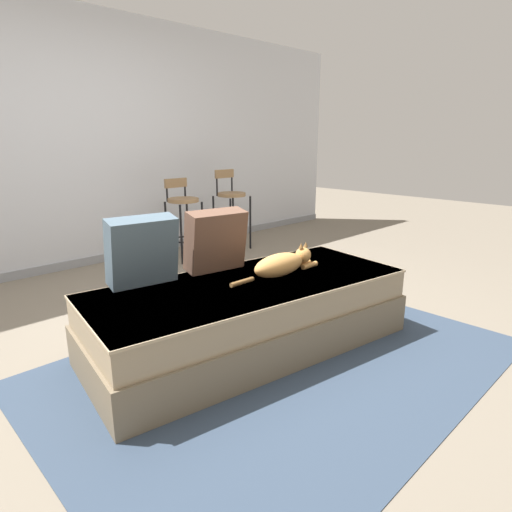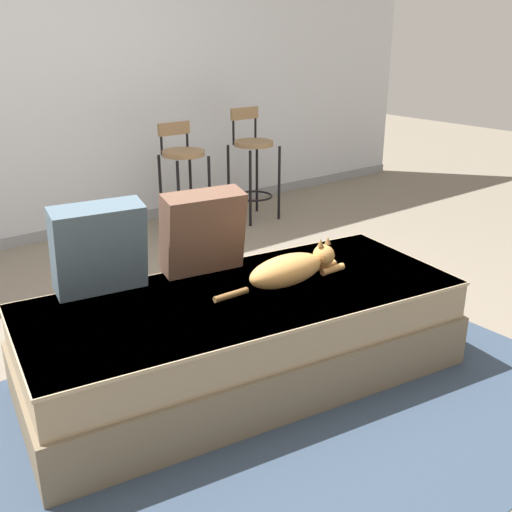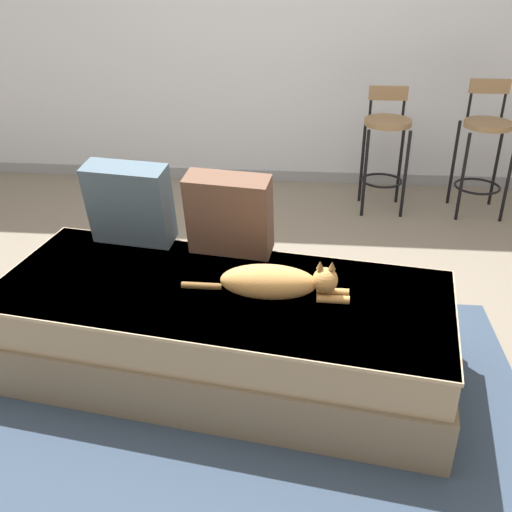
% 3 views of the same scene
% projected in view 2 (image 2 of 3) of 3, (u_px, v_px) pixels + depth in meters
% --- Properties ---
extents(ground_plane, '(16.00, 16.00, 0.00)m').
position_uv_depth(ground_plane, '(200.00, 345.00, 3.24)').
color(ground_plane, slate).
rests_on(ground_plane, ground).
extents(wall_back_panel, '(8.00, 0.10, 2.60)m').
position_uv_depth(wall_back_panel, '(30.00, 72.00, 4.44)').
color(wall_back_panel, silver).
rests_on(wall_back_panel, ground).
extents(wall_baseboard_trim, '(8.00, 0.02, 0.09)m').
position_uv_depth(wall_baseboard_trim, '(53.00, 234.00, 4.85)').
color(wall_baseboard_trim, gray).
rests_on(wall_baseboard_trim, ground).
extents(area_rug, '(2.77, 1.97, 0.01)m').
position_uv_depth(area_rug, '(284.00, 404.00, 2.72)').
color(area_rug, '#334256').
rests_on(area_rug, ground).
extents(couch, '(2.18, 1.18, 0.45)m').
position_uv_depth(couch, '(244.00, 335.00, 2.87)').
color(couch, '#766750').
rests_on(couch, ground).
extents(throw_pillow_corner, '(0.44, 0.27, 0.43)m').
position_uv_depth(throw_pillow_corner, '(99.00, 248.00, 2.73)').
color(throw_pillow_corner, '#4C6070').
rests_on(throw_pillow_corner, couch).
extents(throw_pillow_middle, '(0.43, 0.27, 0.42)m').
position_uv_depth(throw_pillow_middle, '(203.00, 232.00, 2.96)').
color(throw_pillow_middle, brown).
rests_on(throw_pillow_middle, couch).
extents(cat, '(0.74, 0.17, 0.19)m').
position_uv_depth(cat, '(291.00, 269.00, 2.87)').
color(cat, tan).
rests_on(cat, couch).
extents(bar_stool_near_window, '(0.34, 0.34, 0.90)m').
position_uv_depth(bar_stool_near_window, '(183.00, 168.00, 4.81)').
color(bar_stool_near_window, black).
rests_on(bar_stool_near_window, ground).
extents(bar_stool_by_doorway, '(0.34, 0.34, 0.97)m').
position_uv_depth(bar_stool_by_doorway, '(253.00, 159.00, 5.22)').
color(bar_stool_by_doorway, black).
rests_on(bar_stool_by_doorway, ground).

